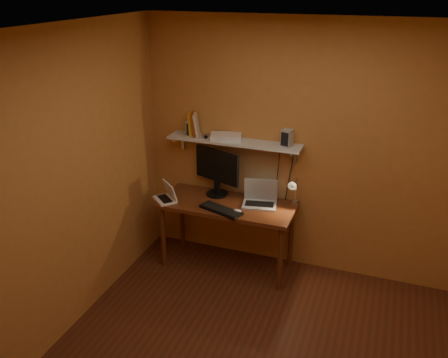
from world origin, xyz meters
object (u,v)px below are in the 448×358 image
at_px(speaker_left, 191,128).
at_px(keyboard, 221,210).
at_px(speaker_right, 287,138).
at_px(desk_lamp, 294,189).
at_px(desk, 227,211).
at_px(laptop, 260,198).
at_px(shelf_camera, 206,136).
at_px(netbook, 167,195).
at_px(monitor, 217,170).
at_px(mouse, 237,211).
at_px(router, 226,137).
at_px(wall_shelf, 234,142).

bearing_deg(speaker_left, keyboard, -46.28).
bearing_deg(speaker_right, keyboard, -130.81).
relative_size(desk_lamp, speaker_right, 2.17).
distance_m(desk_lamp, speaker_right, 0.52).
distance_m(desk, laptop, 0.37).
xyz_separation_m(speaker_left, shelf_camera, (0.19, -0.05, -0.05)).
height_order(laptop, keyboard, laptop).
bearing_deg(speaker_left, laptop, -13.44).
relative_size(netbook, speaker_right, 1.83).
height_order(desk, laptop, laptop).
distance_m(monitor, netbook, 0.59).
distance_m(mouse, speaker_left, 1.00).
distance_m(laptop, shelf_camera, 0.84).
relative_size(netbook, mouse, 3.35).
xyz_separation_m(monitor, keyboard, (0.18, -0.35, -0.27)).
bearing_deg(monitor, mouse, -24.59).
relative_size(netbook, shelf_camera, 2.99).
relative_size(speaker_left, shelf_camera, 1.58).
height_order(mouse, router, router).
bearing_deg(speaker_right, wall_shelf, -166.00).
bearing_deg(shelf_camera, speaker_right, 4.22).
distance_m(monitor, shelf_camera, 0.39).
height_order(keyboard, speaker_left, speaker_left).
xyz_separation_m(netbook, speaker_right, (1.17, 0.33, 0.66)).
bearing_deg(shelf_camera, router, 21.00).
xyz_separation_m(desk_lamp, router, (-0.75, 0.08, 0.44)).
relative_size(laptop, netbook, 1.21).
bearing_deg(mouse, desk_lamp, 47.96).
xyz_separation_m(keyboard, desk_lamp, (0.66, 0.32, 0.20)).
height_order(desk, router, router).
relative_size(wall_shelf, speaker_right, 8.10).
bearing_deg(laptop, keyboard, -147.90).
bearing_deg(mouse, laptop, 77.45).
relative_size(keyboard, shelf_camera, 4.30).
relative_size(laptop, shelf_camera, 3.61).
relative_size(speaker_left, speaker_right, 0.96).
bearing_deg(desk_lamp, speaker_right, 149.77).
relative_size(mouse, speaker_left, 0.57).
distance_m(desk, desk_lamp, 0.73).
bearing_deg(mouse, monitor, 153.00).
xyz_separation_m(mouse, router, (-0.25, 0.37, 0.63)).
relative_size(desk, wall_shelf, 1.00).
bearing_deg(desk_lamp, monitor, 177.39).
bearing_deg(speaker_left, wall_shelf, -6.06).
distance_m(monitor, router, 0.38).
height_order(desk_lamp, speaker_left, speaker_left).
height_order(desk, keyboard, keyboard).
relative_size(desk, netbook, 4.43).
bearing_deg(shelf_camera, keyboard, -48.92).
height_order(wall_shelf, speaker_left, speaker_left).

